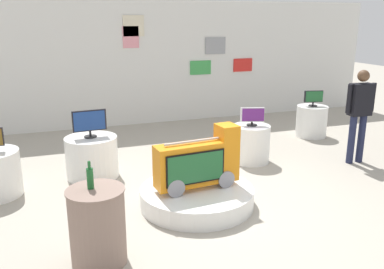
{
  "coord_description": "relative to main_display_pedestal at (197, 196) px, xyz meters",
  "views": [
    {
      "loc": [
        -2.16,
        -4.65,
        2.47
      ],
      "look_at": [
        -0.2,
        0.89,
        0.8
      ],
      "focal_mm": 38.38,
      "sensor_mm": 36.0,
      "label": 1
    }
  ],
  "objects": [
    {
      "name": "display_pedestal_right_rear",
      "position": [
        1.52,
        1.35,
        0.21
      ],
      "size": [
        0.66,
        0.66,
        0.66
      ],
      "primitive_type": "cylinder",
      "color": "white",
      "rests_on": "ground"
    },
    {
      "name": "tv_on_left_rear",
      "position": [
        -1.22,
        1.54,
        0.78
      ],
      "size": [
        0.53,
        0.2,
        0.44
      ],
      "color": "black",
      "rests_on": "display_pedestal_left_rear"
    },
    {
      "name": "main_display_pedestal",
      "position": [
        0.0,
        0.0,
        0.0
      ],
      "size": [
        1.55,
        1.55,
        0.25
      ],
      "primitive_type": "cylinder",
      "color": "white",
      "rests_on": "ground"
    },
    {
      "name": "shopper_browsing_near_truck",
      "position": [
        3.24,
        0.69,
        0.84
      ],
      "size": [
        0.56,
        0.22,
        1.64
      ],
      "color": "#1E233F",
      "rests_on": "ground"
    },
    {
      "name": "display_pedestal_left_rear",
      "position": [
        -1.22,
        1.55,
        0.21
      ],
      "size": [
        0.82,
        0.82,
        0.66
      ],
      "primitive_type": "cylinder",
      "color": "white",
      "rests_on": "ground"
    },
    {
      "name": "side_table_round",
      "position": [
        -1.44,
        -0.95,
        0.3
      ],
      "size": [
        0.6,
        0.6,
        0.82
      ],
      "color": "gray",
      "rests_on": "ground"
    },
    {
      "name": "bottle_on_side_table",
      "position": [
        -1.47,
        -0.91,
        0.82
      ],
      "size": [
        0.07,
        0.07,
        0.29
      ],
      "color": "#195926",
      "rests_on": "side_table_round"
    },
    {
      "name": "novelty_firetruck_tv",
      "position": [
        0.02,
        -0.0,
        0.47
      ],
      "size": [
        1.18,
        0.44,
        0.84
      ],
      "color": "gray",
      "rests_on": "main_display_pedestal"
    },
    {
      "name": "display_pedestal_far_right",
      "position": [
        3.52,
        2.39,
        0.21
      ],
      "size": [
        0.65,
        0.65,
        0.66
      ],
      "primitive_type": "cylinder",
      "color": "white",
      "rests_on": "ground"
    },
    {
      "name": "tv_on_far_right",
      "position": [
        3.52,
        2.39,
        0.72
      ],
      "size": [
        0.4,
        0.19,
        0.34
      ],
      "color": "black",
      "rests_on": "display_pedestal_far_right"
    },
    {
      "name": "ground_plane",
      "position": [
        0.37,
        -0.2,
        -0.12
      ],
      "size": [
        30.0,
        30.0,
        0.0
      ],
      "primitive_type": "plane",
      "color": "#A8A091"
    },
    {
      "name": "tv_on_right_rear",
      "position": [
        1.52,
        1.35,
        0.71
      ],
      "size": [
        0.41,
        0.19,
        0.32
      ],
      "color": "black",
      "rests_on": "display_pedestal_right_rear"
    },
    {
      "name": "back_wall_display",
      "position": [
        0.38,
        4.74,
        1.32
      ],
      "size": [
        12.26,
        0.13,
        2.88
      ],
      "color": "silver",
      "rests_on": "ground"
    }
  ]
}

